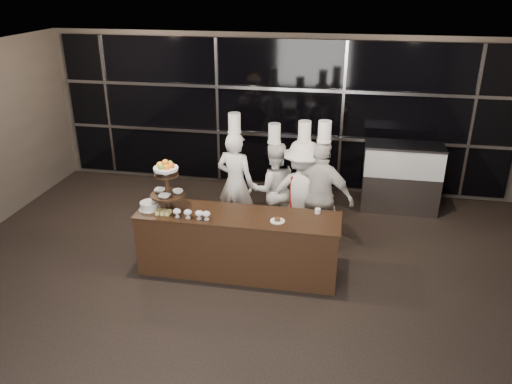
% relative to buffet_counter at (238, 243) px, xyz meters
% --- Properties ---
extents(room, '(10.00, 10.00, 10.00)m').
position_rel_buffet_counter_xyz_m(room, '(0.09, -1.70, 1.03)').
color(room, black).
rests_on(room, ground).
extents(window_wall, '(8.60, 0.10, 2.80)m').
position_rel_buffet_counter_xyz_m(window_wall, '(0.09, 3.24, 1.04)').
color(window_wall, black).
rests_on(window_wall, ground).
extents(buffet_counter, '(2.84, 0.74, 0.92)m').
position_rel_buffet_counter_xyz_m(buffet_counter, '(0.00, 0.00, 0.00)').
color(buffet_counter, black).
rests_on(buffet_counter, ground).
extents(display_stand, '(0.48, 0.48, 0.74)m').
position_rel_buffet_counter_xyz_m(display_stand, '(-1.00, -0.00, 0.87)').
color(display_stand, black).
rests_on(display_stand, buffet_counter).
extents(compotes, '(0.53, 0.11, 0.12)m').
position_rel_buffet_counter_xyz_m(compotes, '(-0.58, -0.22, 0.54)').
color(compotes, silver).
rests_on(compotes, buffet_counter).
extents(layer_cake, '(0.30, 0.30, 0.11)m').
position_rel_buffet_counter_xyz_m(layer_cake, '(-1.27, -0.05, 0.51)').
color(layer_cake, white).
rests_on(layer_cake, buffet_counter).
extents(pastry_squares, '(0.20, 0.13, 0.05)m').
position_rel_buffet_counter_xyz_m(pastry_squares, '(-1.02, -0.16, 0.48)').
color(pastry_squares, '#EDD974').
rests_on(pastry_squares, buffet_counter).
extents(small_plate, '(0.20, 0.20, 0.05)m').
position_rel_buffet_counter_xyz_m(small_plate, '(0.57, -0.10, 0.47)').
color(small_plate, white).
rests_on(small_plate, buffet_counter).
extents(chef_cup, '(0.08, 0.08, 0.07)m').
position_rel_buffet_counter_xyz_m(chef_cup, '(1.08, 0.25, 0.49)').
color(chef_cup, white).
rests_on(chef_cup, buffet_counter).
extents(display_case, '(1.36, 0.60, 1.24)m').
position_rel_buffet_counter_xyz_m(display_case, '(2.42, 2.60, 0.22)').
color(display_case, '#A5A5AA').
rests_on(display_case, ground).
extents(chef_a, '(0.71, 0.55, 2.03)m').
position_rel_buffet_counter_xyz_m(chef_a, '(-0.31, 1.22, 0.42)').
color(chef_a, white).
rests_on(chef_a, ground).
extents(chef_b, '(0.92, 0.81, 1.87)m').
position_rel_buffet_counter_xyz_m(chef_b, '(0.30, 1.30, 0.33)').
color(chef_b, white).
rests_on(chef_b, ground).
extents(chef_c, '(1.22, 0.88, 2.00)m').
position_rel_buffet_counter_xyz_m(chef_c, '(0.78, 1.07, 0.39)').
color(chef_c, white).
rests_on(chef_c, ground).
extents(chef_d, '(1.11, 0.74, 2.06)m').
position_rel_buffet_counter_xyz_m(chef_d, '(1.09, 0.91, 0.43)').
color(chef_d, silver).
rests_on(chef_d, ground).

